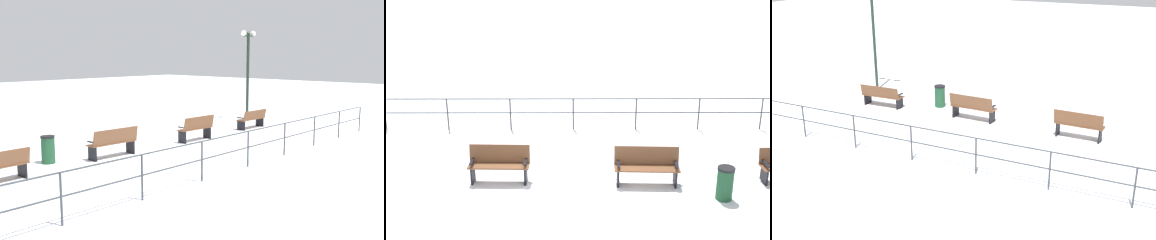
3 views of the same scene
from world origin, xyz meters
The scene contains 5 objects.
ground_plane centered at (0.00, 0.00, 0.00)m, with size 80.00×80.00×0.00m, color white.
bench_second centered at (-0.17, -1.92, 0.51)m, with size 0.53×1.60×0.97m.
bench_third centered at (-0.03, 1.93, 0.51)m, with size 0.60×1.70×0.97m.
waterfront_railing centered at (-3.92, 0.00, 0.73)m, with size 0.05×16.56×1.08m.
trash_bin centered at (0.83, 3.75, 0.43)m, with size 0.43×0.43×0.85m.
Camera 2 is at (12.42, 0.10, 6.38)m, focal length 49.45 mm.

